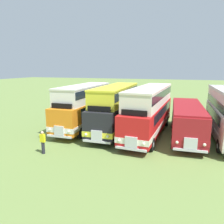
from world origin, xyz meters
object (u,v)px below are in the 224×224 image
bus_fourth_in_row (187,118)px  bus_second_in_row (116,106)px  marshal_person (43,142)px  bus_third_in_row (150,109)px  bus_first_in_row (84,105)px

bus_fourth_in_row → bus_second_in_row: bearing=178.9°
bus_fourth_in_row → marshal_person: bus_fourth_in_row is taller
bus_second_in_row → bus_fourth_in_row: bearing=-1.1°
bus_third_in_row → marshal_person: size_ratio=6.72×
bus_second_in_row → bus_third_in_row: bearing=-4.3°
bus_third_in_row → bus_first_in_row: bearing=180.0°
bus_fourth_in_row → bus_first_in_row: bearing=-179.3°
bus_second_in_row → marshal_person: (-3.24, -7.56, -1.58)m
bus_second_in_row → bus_third_in_row: (3.40, -0.25, 0.00)m
marshal_person → bus_third_in_row: bearing=47.8°
bus_second_in_row → bus_fourth_in_row: 6.82m
bus_third_in_row → bus_fourth_in_row: bus_third_in_row is taller
bus_second_in_row → bus_third_in_row: same height
marshal_person → bus_second_in_row: bearing=66.8°
bus_third_in_row → marshal_person: (-6.64, -7.31, -1.59)m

